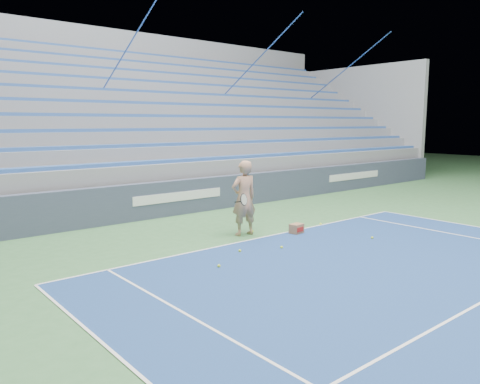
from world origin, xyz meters
The scene contains 10 objects.
sponsor_barrier centered at (0.00, 15.88, 0.55)m, with size 30.00×0.32×1.10m.
bleachers centered at (0.00, 21.60, 2.36)m, with size 31.00×9.15×7.30m.
tennis_player centered at (-0.14, 12.41, 0.97)m, with size 0.99×0.90×1.94m.
ball_box centered at (1.04, 11.65, 0.13)m, with size 0.38×0.31×0.26m.
tennis_ball_0 centered at (2.07, 10.02, 0.03)m, with size 0.07×0.07×0.07m, color #C7E32E.
tennis_ball_1 centered at (0.22, 12.48, 0.03)m, with size 0.07×0.07×0.07m, color #C7E32E.
tennis_ball_2 centered at (-1.26, 11.22, 0.03)m, with size 0.07×0.07×0.07m, color #C7E32E.
tennis_ball_3 centered at (-2.31, 10.62, 0.03)m, with size 0.07×0.07×0.07m, color #C7E32E.
tennis_ball_4 centered at (2.31, 11.91, 0.03)m, with size 0.07×0.07×0.07m, color #C7E32E.
tennis_ball_5 centered at (-0.33, 10.83, 0.03)m, with size 0.07×0.07×0.07m, color #C7E32E.
Camera 1 is at (-7.80, 3.35, 2.89)m, focal length 35.00 mm.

